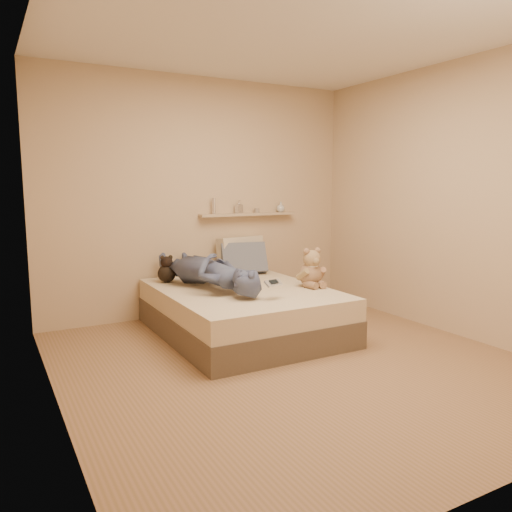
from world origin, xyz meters
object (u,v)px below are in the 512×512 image
pillow_grey (244,259)px  person (209,270)px  dark_plush (167,271)px  bed (242,311)px  game_console (273,283)px  teddy_bear (311,271)px  pillow_cream (241,254)px  wall_shelf (248,214)px

pillow_grey → person: size_ratio=0.34×
dark_plush → person: (0.27, -0.46, 0.05)m
bed → pillow_grey: pillow_grey is taller
game_console → bed: bearing=92.4°
teddy_bear → dark_plush: teddy_bear is taller
pillow_cream → wall_shelf: 0.48m
bed → person: 0.51m
bed → dark_plush: (-0.54, 0.63, 0.35)m
teddy_bear → person: 1.00m
pillow_grey → teddy_bear: bearing=-74.8°
pillow_cream → pillow_grey: 0.15m
game_console → pillow_cream: size_ratio=0.32×
game_console → teddy_bear: bearing=25.8°
bed → wall_shelf: bearing=58.8°
teddy_bear → pillow_cream: (-0.22, 1.09, 0.04)m
bed → game_console: bearing=-87.6°
game_console → pillow_cream: 1.44m
dark_plush → teddy_bear: bearing=-36.9°
teddy_bear → dark_plush: bearing=143.1°
pillow_grey → wall_shelf: (0.18, 0.22, 0.48)m
bed → pillow_cream: pillow_cream is taller
pillow_cream → person: pillow_cream is taller
game_console → dark_plush: dark_plush is taller
pillow_grey → person: pillow_grey is taller
person → wall_shelf: wall_shelf is taller
bed → dark_plush: dark_plush is taller
game_console → teddy_bear: size_ratio=0.45×
dark_plush → person: 0.53m
bed → pillow_cream: 1.02m
dark_plush → wall_shelf: bearing=14.5°
teddy_bear → person: bearing=155.1°
wall_shelf → dark_plush: bearing=-165.5°
bed → teddy_bear: size_ratio=4.90×
wall_shelf → game_console: bearing=-109.8°
pillow_cream → person: (-0.69, -0.66, -0.03)m
pillow_grey → wall_shelf: 0.56m
person → pillow_cream: bearing=-144.9°
bed → teddy_bear: 0.78m
bed → person: bearing=149.1°
pillow_cream → pillow_grey: bearing=-103.9°
person → pillow_grey: bearing=-150.2°
game_console → pillow_grey: 1.29m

